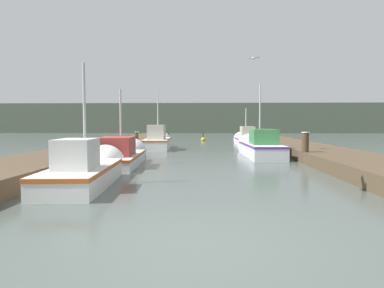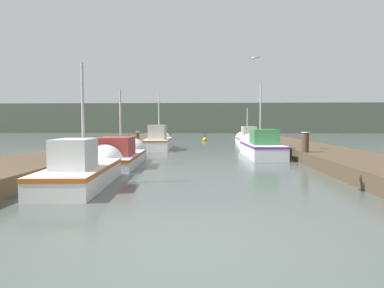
{
  "view_description": "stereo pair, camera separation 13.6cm",
  "coord_description": "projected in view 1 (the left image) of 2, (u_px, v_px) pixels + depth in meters",
  "views": [
    {
      "loc": [
        0.15,
        -4.65,
        1.72
      ],
      "look_at": [
        -0.46,
        10.93,
        0.75
      ],
      "focal_mm": 32.0,
      "sensor_mm": 36.0,
      "label": 1
    },
    {
      "loc": [
        0.28,
        -4.64,
        1.72
      ],
      "look_at": [
        -0.46,
        10.93,
        0.75
      ],
      "focal_mm": 32.0,
      "sensor_mm": 36.0,
      "label": 2
    }
  ],
  "objects": [
    {
      "name": "fishing_boat_3",
      "position": [
        158.0,
        141.0,
        22.79
      ],
      "size": [
        1.78,
        5.72,
        4.05
      ],
      "rotation": [
        0.0,
        0.0,
        0.05
      ],
      "color": "silver",
      "rests_on": "ground_plane"
    },
    {
      "name": "dock_left",
      "position": [
        110.0,
        147.0,
        20.91
      ],
      "size": [
        2.95,
        40.0,
        0.49
      ],
      "color": "#4C3D2B",
      "rests_on": "ground_plane"
    },
    {
      "name": "mooring_piling_1",
      "position": [
        137.0,
        141.0,
        21.4
      ],
      "size": [
        0.26,
        0.26,
        1.18
      ],
      "color": "#473523",
      "rests_on": "ground_plane"
    },
    {
      "name": "channel_buoy",
      "position": [
        203.0,
        140.0,
        32.45
      ],
      "size": [
        0.45,
        0.45,
        0.95
      ],
      "color": "gold",
      "rests_on": "ground_plane"
    },
    {
      "name": "mooring_piling_0",
      "position": [
        68.0,
        160.0,
        11.26
      ],
      "size": [
        0.35,
        0.35,
        0.99
      ],
      "color": "#473523",
      "rests_on": "ground_plane"
    },
    {
      "name": "fishing_boat_2",
      "position": [
        259.0,
        147.0,
        18.04
      ],
      "size": [
        1.75,
        6.06,
        4.1
      ],
      "rotation": [
        0.0,
        0.0,
        0.04
      ],
      "color": "silver",
      "rests_on": "ground_plane"
    },
    {
      "name": "mooring_piling_2",
      "position": [
        305.0,
        148.0,
        14.4
      ],
      "size": [
        0.33,
        0.33,
        1.34
      ],
      "color": "#473523",
      "rests_on": "ground_plane"
    },
    {
      "name": "ground_plane",
      "position": [
        194.0,
        247.0,
        4.75
      ],
      "size": [
        200.0,
        200.0,
        0.0
      ],
      "color": "#47514C"
    },
    {
      "name": "fishing_boat_1",
      "position": [
        122.0,
        155.0,
        14.44
      ],
      "size": [
        1.88,
        5.73,
        3.6
      ],
      "rotation": [
        0.0,
        0.0,
        0.06
      ],
      "color": "silver",
      "rests_on": "ground_plane"
    },
    {
      "name": "dock_right",
      "position": [
        298.0,
        148.0,
        20.46
      ],
      "size": [
        2.95,
        40.0,
        0.49
      ],
      "color": "#4C3D2B",
      "rests_on": "ground_plane"
    },
    {
      "name": "distant_shore_ridge",
      "position": [
        205.0,
        119.0,
        65.34
      ],
      "size": [
        120.0,
        16.0,
        5.07
      ],
      "color": "#4C5647",
      "rests_on": "ground_plane"
    },
    {
      "name": "seagull_1",
      "position": [
        253.0,
        58.0,
        15.47
      ],
      "size": [
        0.55,
        0.32,
        0.12
      ],
      "rotation": [
        0.0,
        0.0,
        2.75
      ],
      "color": "white"
    },
    {
      "name": "fishing_boat_4",
      "position": [
        245.0,
        139.0,
        27.57
      ],
      "size": [
        1.52,
        5.92,
        3.32
      ],
      "rotation": [
        0.0,
        0.0,
        0.01
      ],
      "color": "silver",
      "rests_on": "ground_plane"
    },
    {
      "name": "fishing_boat_0",
      "position": [
        88.0,
        169.0,
        9.81
      ],
      "size": [
        1.76,
        5.08,
        3.76
      ],
      "rotation": [
        0.0,
        0.0,
        0.07
      ],
      "color": "silver",
      "rests_on": "ground_plane"
    }
  ]
}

